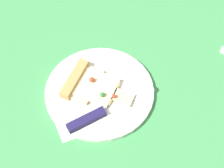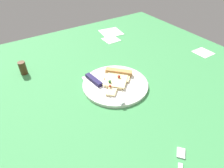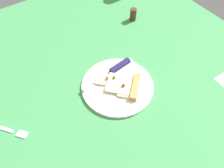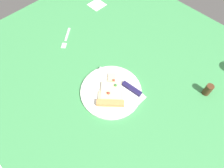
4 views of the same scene
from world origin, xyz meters
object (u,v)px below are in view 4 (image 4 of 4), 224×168
at_px(pizza_slice, 111,95).
at_px(fork, 66,39).
at_px(pepper_shaker, 208,90).
at_px(plate, 111,91).
at_px(knife, 124,84).

relative_size(pizza_slice, fork, 1.39).
relative_size(pepper_shaker, fork, 0.47).
bearing_deg(pizza_slice, plate, 90.22).
bearing_deg(knife, pepper_shaker, -57.07).
distance_m(plate, pepper_shaker, 0.43).
relative_size(plate, pepper_shaker, 4.57).
bearing_deg(pepper_shaker, knife, -50.58).
bearing_deg(plate, fork, -97.74).
bearing_deg(pizza_slice, fork, 126.86).
distance_m(knife, pepper_shaker, 0.38).
height_order(plate, pepper_shaker, pepper_shaker).
bearing_deg(pizza_slice, pepper_shaker, 4.83).
bearing_deg(pepper_shaker, fork, -70.94).
bearing_deg(plate, pepper_shaker, 134.67).
bearing_deg(pizza_slice, knife, 47.33).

